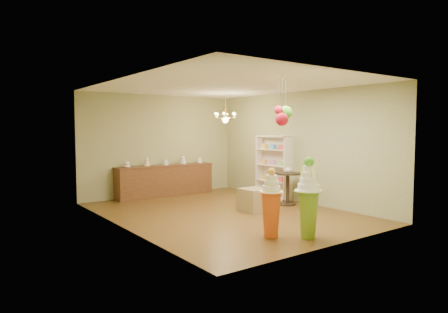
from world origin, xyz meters
TOP-DOWN VIEW (x-y plane):
  - floor at (0.00, 0.00)m, footprint 6.50×6.50m
  - ceiling at (0.00, 0.00)m, footprint 6.50×6.50m
  - wall_back at (0.00, 3.25)m, footprint 5.00×0.04m
  - wall_front at (0.00, -3.25)m, footprint 5.00×0.04m
  - wall_left at (-2.50, 0.00)m, footprint 0.04×6.50m
  - wall_right at (2.50, 0.00)m, footprint 0.04×6.50m
  - pedestal_green at (-0.06, -2.68)m, footprint 0.61×0.61m
  - pedestal_orange at (-0.55, -2.22)m, footprint 0.43×0.43m
  - burlap_riser at (0.70, -0.27)m, footprint 0.63×0.63m
  - sideboard at (0.00, 2.97)m, footprint 3.04×0.54m
  - shelving_unit at (2.34, 0.80)m, footprint 0.33×1.20m
  - round_table at (1.93, -0.18)m, footprint 0.72×0.72m
  - vase at (1.93, -0.18)m, footprint 0.22×0.22m
  - pom_red_left at (-0.31, -2.23)m, footprint 0.24×0.24m
  - pom_green_mid at (0.20, -1.81)m, footprint 0.26×0.26m
  - pom_red_right at (0.01, -1.81)m, footprint 0.16×0.16m
  - chandelier at (1.16, 1.54)m, footprint 0.81×0.81m

SIDE VIEW (x-z plane):
  - floor at x=0.00m, z-range 0.00..0.00m
  - burlap_riser at x=0.70m, z-range 0.00..0.55m
  - sideboard at x=0.00m, z-range -0.10..1.06m
  - pedestal_orange at x=-0.55m, z-range -0.11..1.18m
  - round_table at x=1.93m, z-range 0.12..0.98m
  - pedestal_green at x=-0.06m, z-range -0.11..1.39m
  - shelving_unit at x=2.34m, z-range 0.00..1.80m
  - vase at x=1.93m, z-range 0.85..1.03m
  - wall_back at x=0.00m, z-range 0.00..3.00m
  - wall_front at x=0.00m, z-range 0.00..3.00m
  - wall_left at x=-2.50m, z-range 0.00..3.00m
  - wall_right at x=2.50m, z-range 0.00..3.00m
  - pom_red_left at x=-0.31m, z-range 1.70..2.65m
  - chandelier at x=1.16m, z-range 1.88..2.73m
  - pom_green_mid at x=0.20m, z-range 1.93..2.73m
  - pom_red_right at x=0.01m, z-range 2.02..2.73m
  - ceiling at x=0.00m, z-range 3.00..3.00m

